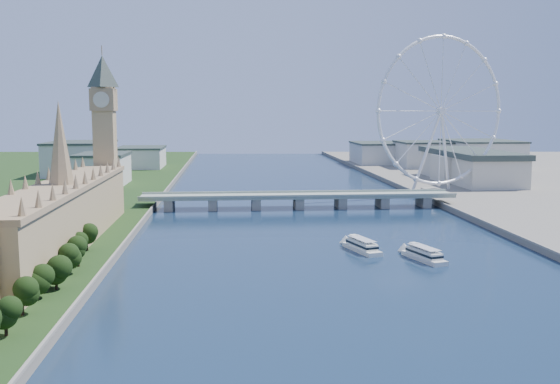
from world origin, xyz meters
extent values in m
cube|color=tan|center=(-128.00, 170.00, 17.00)|extent=(24.00, 200.00, 28.00)
cone|color=#937A59|center=(-128.00, 170.00, 53.00)|extent=(12.00, 12.00, 40.00)
cube|color=tan|center=(-128.00, 278.00, 43.00)|extent=(13.00, 13.00, 80.00)
cube|color=#937A59|center=(-128.00, 278.00, 75.00)|extent=(15.00, 15.00, 14.00)
pyramid|color=#2D3833|center=(-128.00, 278.00, 103.00)|extent=(20.02, 20.02, 20.00)
cube|color=gray|center=(0.00, 300.00, 8.50)|extent=(220.00, 22.00, 2.00)
cube|color=gray|center=(-90.00, 300.00, 3.75)|extent=(6.00, 20.00, 7.50)
cube|color=gray|center=(-60.00, 300.00, 3.75)|extent=(6.00, 20.00, 7.50)
cube|color=gray|center=(-30.00, 300.00, 3.75)|extent=(6.00, 20.00, 7.50)
cube|color=gray|center=(0.00, 300.00, 3.75)|extent=(6.00, 20.00, 7.50)
cube|color=gray|center=(30.00, 300.00, 3.75)|extent=(6.00, 20.00, 7.50)
cube|color=gray|center=(60.00, 300.00, 3.75)|extent=(6.00, 20.00, 7.50)
cube|color=gray|center=(90.00, 300.00, 3.75)|extent=(6.00, 20.00, 7.50)
torus|color=silver|center=(120.00, 355.00, 68.00)|extent=(113.60, 39.12, 118.60)
cylinder|color=silver|center=(120.00, 355.00, 68.00)|extent=(7.25, 6.61, 6.00)
cube|color=gray|center=(117.00, 365.00, 4.00)|extent=(14.00, 10.00, 2.00)
cube|color=beige|center=(-160.00, 430.00, 16.00)|extent=(40.00, 60.00, 26.00)
cube|color=beige|center=(-200.00, 520.00, 19.00)|extent=(60.00, 80.00, 32.00)
cube|color=beige|center=(-150.00, 600.00, 14.00)|extent=(50.00, 70.00, 22.00)
cube|color=beige|center=(180.00, 580.00, 17.00)|extent=(60.00, 60.00, 28.00)
cube|color=beige|center=(240.00, 560.00, 18.00)|extent=(70.00, 90.00, 30.00)
cube|color=beige|center=(140.00, 640.00, 15.00)|extent=(60.00, 80.00, 24.00)
camera|label=1|loc=(-48.44, -131.89, 67.83)|focal=40.00mm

